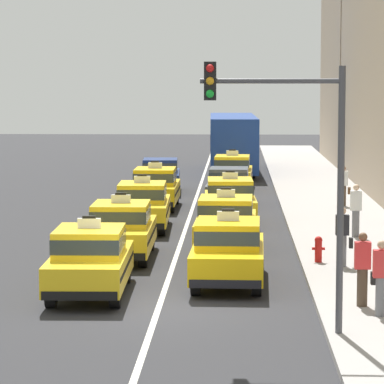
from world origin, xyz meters
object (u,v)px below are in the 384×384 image
object	(u,v)px
taxi_left_fourth	(155,187)
bus_right_sixth	(233,141)
sedan_right_fourth	(229,185)
taxi_left_nearest	(90,259)
taxi_right_fifth	(232,172)
taxi_left_third	(142,205)
pedestrian_by_storefront	(343,237)
traffic_light_pole	(292,151)
taxi_right_nearest	(228,250)
pedestrian_near_crosswalk	(356,210)
pedestrian_trailing	(363,269)
taxi_right_second	(226,222)
sedan_left_fifth	(160,174)
pedestrian_mid_block	(381,278)
fire_hydrant	(318,248)
taxi_right_third	(230,200)
pedestrian_far_corner	(344,186)
taxi_left_second	(121,229)

from	to	relation	value
taxi_left_fourth	bus_right_sixth	size ratio (longest dim) A/B	0.41
taxi_left_fourth	sedan_right_fourth	bearing A→B (deg)	23.22
taxi_left_nearest	taxi_right_fifth	distance (m)	25.59
taxi_left_third	pedestrian_by_storefront	xyz separation A→B (m)	(6.18, -8.07, 0.09)
traffic_light_pole	taxi_left_fourth	bearing A→B (deg)	101.17
taxi_left_nearest	taxi_right_nearest	distance (m)	3.68
pedestrian_near_crosswalk	pedestrian_trailing	bearing A→B (deg)	-95.39
sedan_right_fourth	pedestrian_by_storefront	size ratio (longest dim) A/B	2.68
taxi_right_fifth	bus_right_sixth	distance (m)	9.74
traffic_light_pole	taxi_right_second	bearing A→B (deg)	97.07
taxi_left_nearest	bus_right_sixth	bearing A→B (deg)	84.54
taxi_left_fourth	bus_right_sixth	distance (m)	17.49
taxi_right_fifth	pedestrian_near_crosswalk	xyz separation A→B (m)	(4.06, -16.23, 0.14)
taxi_left_fourth	sedan_left_fifth	world-z (taller)	taxi_left_fourth
taxi_left_nearest	pedestrian_trailing	bearing A→B (deg)	-15.34
pedestrian_by_storefront	taxi_right_nearest	bearing A→B (deg)	-147.57
pedestrian_trailing	taxi_left_third	bearing A→B (deg)	114.66
pedestrian_mid_block	sedan_right_fourth	bearing A→B (deg)	98.89
sedan_left_fifth	taxi_right_nearest	bearing A→B (deg)	-81.65
pedestrian_trailing	fire_hydrant	xyz separation A→B (m)	(-0.55, 5.92, -0.44)
pedestrian_near_crosswalk	sedan_right_fourth	bearing A→B (deg)	112.66
sedan_left_fifth	pedestrian_by_storefront	world-z (taller)	pedestrian_by_storefront
taxi_right_fifth	taxi_right_second	bearing A→B (deg)	-90.40
sedan_right_fourth	bus_right_sixth	xyz separation A→B (m)	(0.10, 15.91, 0.97)
taxi_left_third	taxi_right_third	xyz separation A→B (m)	(3.05, 1.66, 0.00)
taxi_right_nearest	pedestrian_far_corner	bearing A→B (deg)	74.43
taxi_left_fourth	taxi_right_second	world-z (taller)	same
taxi_right_nearest	taxi_right_second	bearing A→B (deg)	91.12
taxi_right_third	pedestrian_far_corner	size ratio (longest dim) A/B	2.84
taxi_left_second	fire_hydrant	xyz separation A→B (m)	(5.66, -1.24, -0.33)
sedan_left_fifth	bus_right_sixth	distance (m)	11.41
sedan_left_fifth	pedestrian_near_crosswalk	world-z (taller)	pedestrian_near_crosswalk
pedestrian_near_crosswalk	pedestrian_trailing	world-z (taller)	pedestrian_near_crosswalk
pedestrian_far_corner	taxi_left_nearest	bearing A→B (deg)	-113.87
taxi_left_second	pedestrian_far_corner	distance (m)	14.59
taxi_right_nearest	taxi_right_second	size ratio (longest dim) A/B	1.00
taxi_right_second	pedestrian_mid_block	xyz separation A→B (m)	(3.44, -9.83, 0.11)
taxi_left_second	pedestrian_trailing	size ratio (longest dim) A/B	2.74
taxi_left_fourth	sedan_right_fourth	xyz separation A→B (m)	(2.98, 1.28, -0.03)
pedestrian_by_storefront	fire_hydrant	bearing A→B (deg)	133.01
taxi_left_second	taxi_right_fifth	bearing A→B (deg)	80.97
pedestrian_near_crosswalk	pedestrian_by_storefront	bearing A→B (deg)	-99.80
taxi_left_fourth	taxi_left_second	bearing A→B (deg)	-90.31
sedan_right_fourth	bus_right_sixth	bearing A→B (deg)	89.63
taxi_left_second	pedestrian_mid_block	distance (m)	10.43
pedestrian_trailing	pedestrian_far_corner	size ratio (longest dim) A/B	1.03
sedan_right_fourth	pedestrian_mid_block	bearing A→B (deg)	-81.11
sedan_left_fifth	sedan_right_fourth	size ratio (longest dim) A/B	1.00
sedan_left_fifth	taxi_left_third	bearing A→B (deg)	-88.85
pedestrian_mid_block	taxi_left_second	bearing A→B (deg)	128.41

